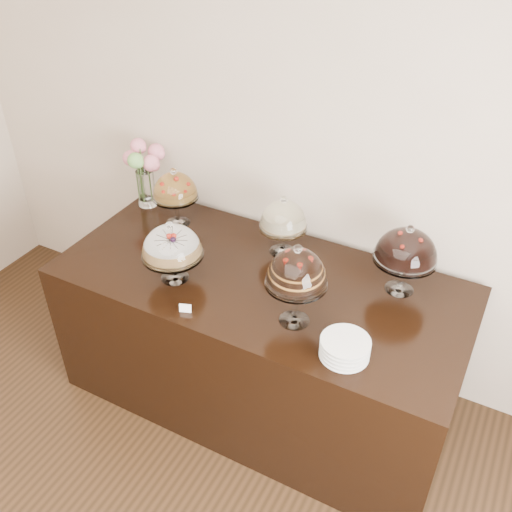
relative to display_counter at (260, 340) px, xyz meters
The scene contains 10 objects.
wall_back 1.19m from the display_counter, 81.38° to the left, with size 5.00×0.04×3.00m, color #C3B19D.
display_counter is the anchor object (origin of this frame).
cake_stand_sugar_sponge 0.81m from the display_counter, 153.31° to the right, with size 0.32×0.32×0.35m.
cake_stand_choco_layer 0.83m from the display_counter, 35.75° to the right, with size 0.29×0.29×0.44m.
cake_stand_cheesecake 0.73m from the display_counter, 91.57° to the left, with size 0.27×0.27×0.36m.
cake_stand_dark_choco 1.01m from the display_counter, 21.06° to the left, with size 0.32×0.32×0.39m.
cake_stand_fruit_tart 1.01m from the display_counter, 159.82° to the left, with size 0.27×0.27×0.37m.
flower_vase 1.27m from the display_counter, 160.18° to the left, with size 0.25×0.29×0.41m.
plate_stack 0.84m from the display_counter, 28.65° to the right, with size 0.22×0.22×0.09m.
price_card_left 0.66m from the display_counter, 116.72° to the right, with size 0.06×0.01×0.04m, color white.
Camera 1 is at (1.01, 0.34, 2.77)m, focal length 40.00 mm.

